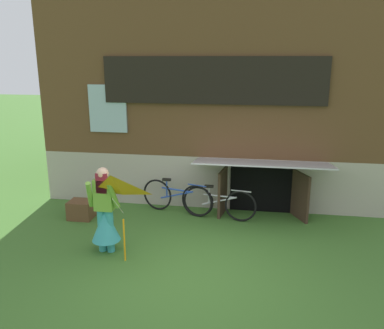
# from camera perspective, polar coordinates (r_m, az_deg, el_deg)

# --- Properties ---
(ground_plane) EXTENTS (60.00, 60.00, 0.00)m
(ground_plane) POSITION_cam_1_polar(r_m,az_deg,el_deg) (6.82, -0.17, -15.39)
(ground_plane) COLOR #3D6B28
(log_house) EXTENTS (8.24, 6.55, 4.85)m
(log_house) POSITION_cam_1_polar(r_m,az_deg,el_deg) (11.60, 4.46, 9.93)
(log_house) COLOR #ADA393
(log_house) RESTS_ON ground_plane
(person) EXTENTS (0.61, 0.52, 1.61)m
(person) POSITION_cam_1_polar(r_m,az_deg,el_deg) (7.40, -12.43, -7.40)
(person) COLOR teal
(person) RESTS_ON ground_plane
(kite) EXTENTS (0.80, 0.80, 1.54)m
(kite) POSITION_cam_1_polar(r_m,az_deg,el_deg) (6.64, -11.51, -4.55)
(kite) COLOR orange
(kite) RESTS_ON ground_plane
(bicycle_silver) EXTENTS (1.65, 0.30, 0.76)m
(bicycle_silver) POSITION_cam_1_polar(r_m,az_deg,el_deg) (8.78, 3.92, -5.56)
(bicycle_silver) COLOR black
(bicycle_silver) RESTS_ON ground_plane
(bicycle_blue) EXTENTS (1.70, 0.51, 0.80)m
(bicycle_blue) POSITION_cam_1_polar(r_m,az_deg,el_deg) (9.07, -2.24, -4.71)
(bicycle_blue) COLOR black
(bicycle_blue) RESTS_ON ground_plane
(wooden_crate) EXTENTS (0.52, 0.44, 0.41)m
(wooden_crate) POSITION_cam_1_polar(r_m,az_deg,el_deg) (9.18, -15.67, -6.27)
(wooden_crate) COLOR brown
(wooden_crate) RESTS_ON ground_plane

